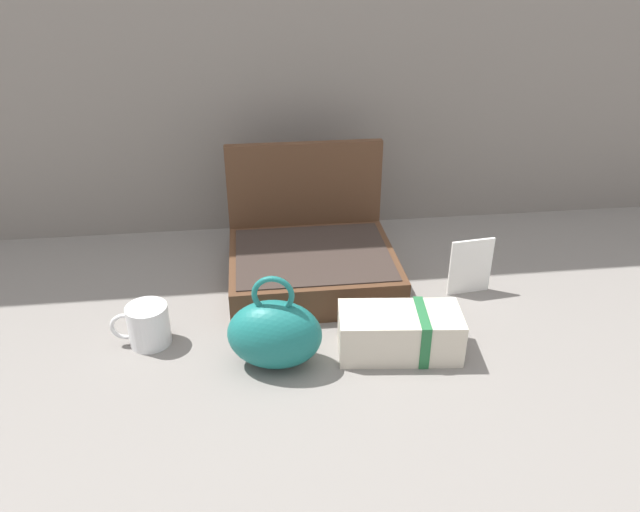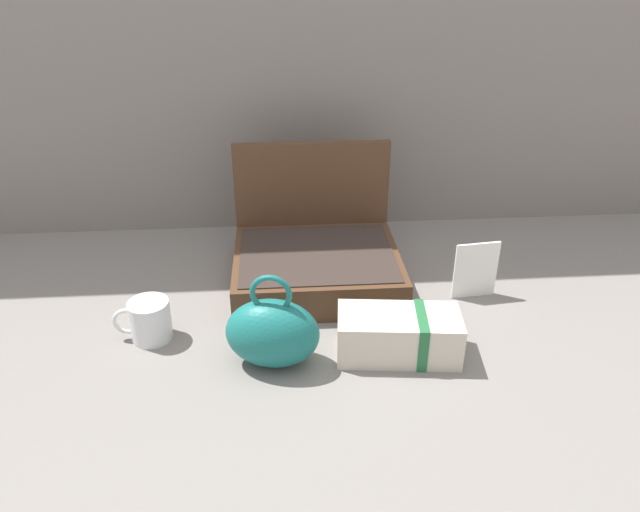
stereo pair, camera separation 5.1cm
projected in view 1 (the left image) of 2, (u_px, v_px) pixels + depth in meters
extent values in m
plane|color=slate|center=(315.00, 331.00, 1.33)|extent=(6.00, 6.00, 0.00)
cube|color=#4C301E|center=(313.00, 270.00, 1.48)|extent=(0.40, 0.34, 0.09)
cube|color=#332823|center=(313.00, 254.00, 1.46)|extent=(0.37, 0.30, 0.00)
cube|color=#4C301E|center=(305.00, 199.00, 1.58)|extent=(0.40, 0.02, 0.31)
ellipsoid|color=#196B66|center=(275.00, 335.00, 1.19)|extent=(0.21, 0.15, 0.15)
torus|color=#196B66|center=(273.00, 295.00, 1.15)|extent=(0.08, 0.03, 0.08)
cube|color=beige|center=(399.00, 333.00, 1.24)|extent=(0.26, 0.14, 0.09)
cube|color=#236638|center=(420.00, 332.00, 1.24)|extent=(0.03, 0.12, 0.10)
cylinder|color=silver|center=(149.00, 326.00, 1.26)|extent=(0.09, 0.09, 0.09)
torus|color=silver|center=(125.00, 327.00, 1.26)|extent=(0.06, 0.01, 0.06)
cube|color=white|center=(470.00, 267.00, 1.43)|extent=(0.11, 0.02, 0.14)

